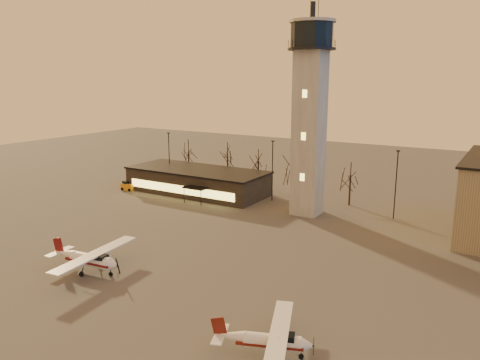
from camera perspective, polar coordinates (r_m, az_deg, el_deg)
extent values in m
plane|color=#403D3B|center=(47.63, -6.73, -12.85)|extent=(220.00, 220.00, 0.00)
cube|color=gray|center=(69.64, 8.41, 5.47)|extent=(4.00, 4.00, 24.00)
cylinder|color=black|center=(69.25, 8.74, 15.50)|extent=(6.80, 6.80, 0.30)
cylinder|color=black|center=(69.38, 8.79, 17.02)|extent=(6.00, 6.00, 3.40)
cylinder|color=gray|center=(69.57, 8.84, 18.58)|extent=(6.60, 6.60, 0.40)
cylinder|color=black|center=(69.73, 8.88, 19.73)|extent=(0.70, 0.70, 2.40)
cube|color=black|center=(83.90, -5.22, -0.21)|extent=(25.00, 10.00, 4.00)
cube|color=black|center=(83.45, -5.25, 1.23)|extent=(25.40, 10.40, 0.30)
cube|color=#FFDA59|center=(80.12, -7.34, -1.16)|extent=(22.00, 0.08, 1.40)
cube|color=black|center=(76.74, -5.48, -0.94)|extent=(4.00, 2.00, 0.20)
cylinder|color=black|center=(89.72, -8.62, 2.48)|extent=(0.16, 0.16, 10.00)
cube|color=black|center=(89.00, -8.72, 5.69)|extent=(0.50, 0.25, 0.18)
cylinder|color=black|center=(77.67, 3.97, 1.06)|extent=(0.16, 0.16, 10.00)
cube|color=black|center=(76.84, 4.02, 4.75)|extent=(0.50, 0.25, 0.18)
cylinder|color=black|center=(70.99, 18.45, -0.65)|extent=(0.16, 0.16, 10.00)
cube|color=black|center=(70.08, 18.73, 3.38)|extent=(0.50, 0.25, 0.18)
cylinder|color=black|center=(94.70, -6.26, 1.76)|extent=(0.28, 0.28, 5.74)
cylinder|color=black|center=(86.10, 2.24, 0.59)|extent=(0.28, 0.28, 5.25)
cylinder|color=black|center=(78.55, 6.56, -0.30)|extent=(0.28, 0.28, 6.16)
cylinder|color=black|center=(77.34, 13.24, -1.21)|extent=(0.28, 0.28, 4.97)
cylinder|color=black|center=(91.78, -1.52, 1.45)|extent=(0.28, 0.28, 5.60)
cylinder|color=silver|center=(36.58, 3.99, -19.10)|extent=(4.39, 2.63, 1.20)
cone|color=silver|center=(36.45, 8.12, -19.34)|extent=(1.18, 1.36, 1.14)
cone|color=silver|center=(36.92, -1.11, -18.50)|extent=(2.43, 1.74, 1.01)
cube|color=black|center=(36.30, 5.53, -18.64)|extent=(1.64, 1.40, 0.65)
cube|color=#5B150D|center=(36.62, 3.69, -19.14)|extent=(5.09, 2.93, 0.20)
cube|color=silver|center=(36.17, 4.77, -18.18)|extent=(4.91, 9.97, 0.13)
cube|color=silver|center=(37.02, -2.43, -18.25)|extent=(1.86, 3.14, 0.07)
cube|color=#5B150D|center=(36.72, -2.59, -17.37)|extent=(1.22, 0.53, 1.56)
cylinder|color=white|center=(52.49, -17.60, -9.34)|extent=(5.00, 1.89, 1.38)
cone|color=white|center=(50.69, -15.18, -9.98)|extent=(1.09, 1.41, 1.31)
cone|color=white|center=(54.83, -20.42, -8.43)|extent=(2.65, 1.43, 1.17)
cube|color=black|center=(51.64, -16.76, -9.08)|extent=(1.70, 1.28, 0.74)
cube|color=#5B0D0F|center=(52.64, -17.77, -9.35)|extent=(5.84, 2.03, 0.23)
cube|color=white|center=(51.85, -17.22, -8.61)|extent=(2.83, 11.76, 0.15)
cube|color=white|center=(55.45, -21.13, -8.13)|extent=(1.32, 3.58, 0.08)
cube|color=#5B0D0F|center=(55.27, -21.27, -7.39)|extent=(1.47, 0.24, 1.80)
cube|color=orange|center=(88.18, -13.43, -0.80)|extent=(2.64, 1.42, 1.23)
cube|color=black|center=(88.26, -13.62, -0.33)|extent=(1.24, 1.24, 0.70)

